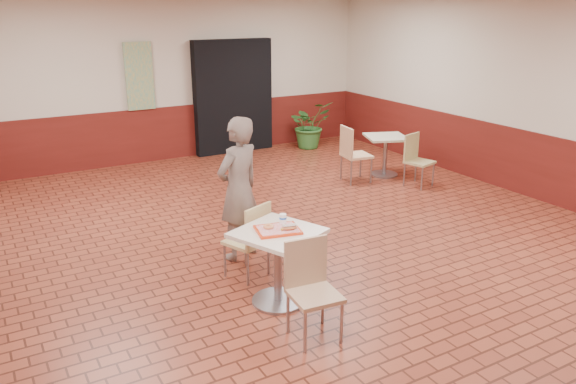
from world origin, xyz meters
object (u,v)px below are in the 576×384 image
second_table (385,149)px  long_john_donut (289,227)px  chair_main_back (251,237)px  potted_plant (309,125)px  chair_second_left (352,151)px  chair_second_front (416,157)px  ring_donut (269,226)px  paper_cup (283,218)px  customer (239,189)px  serving_tray (278,230)px  main_table (278,255)px  chair_main_front (311,284)px

second_table → long_john_donut: bearing=-140.5°
chair_main_back → potted_plant: bearing=-149.9°
chair_second_left → chair_second_front: chair_second_left is taller
ring_donut → paper_cup: paper_cup is taller
ring_donut → customer: bearing=79.6°
long_john_donut → chair_second_front: size_ratio=0.20×
chair_second_left → ring_donut: bearing=141.6°
customer → serving_tray: bearing=62.6°
chair_main_back → long_john_donut: (0.07, -0.69, 0.34)m
serving_tray → ring_donut: size_ratio=4.01×
paper_cup → chair_second_left: 4.04m
serving_tray → ring_donut: bearing=139.5°
main_table → chair_second_front: (3.81, 2.25, -0.05)m
second_table → chair_second_front: size_ratio=0.82×
main_table → chair_second_front: chair_second_front is taller
ring_donut → potted_plant: size_ratio=0.11×
ring_donut → chair_second_left: size_ratio=0.11×
serving_tray → chair_second_left: (3.01, 2.91, -0.26)m
main_table → chair_main_back: (0.01, 0.62, -0.04)m
paper_cup → chair_main_back: bearing=102.0°
chair_main_back → main_table: bearing=66.9°
chair_main_front → chair_second_left: bearing=55.1°
chair_main_front → customer: customer is taller
chair_main_back → chair_second_left: bearing=-164.5°
serving_tray → chair_second_left: 4.19m
second_table → potted_plant: potted_plant is taller
customer → ring_donut: size_ratio=16.15×
chair_second_left → serving_tray: bearing=142.8°
potted_plant → second_table: bearing=-87.9°
chair_main_back → ring_donut: 0.65m
paper_cup → potted_plant: bearing=55.7°
chair_main_front → chair_second_front: bearing=42.6°
main_table → chair_second_left: 4.19m
main_table → serving_tray: (0.00, 0.00, 0.26)m
potted_plant → paper_cup: bearing=-124.3°
ring_donut → second_table: ring_donut is taller
chair_second_left → potted_plant: size_ratio=0.98×
chair_main_front → customer: size_ratio=0.53×
ring_donut → serving_tray: bearing=-40.5°
chair_second_front → long_john_donut: bearing=-163.0°
main_table → customer: (0.14, 1.17, 0.32)m
chair_main_back → customer: bearing=-124.6°
long_john_donut → potted_plant: potted_plant is taller
main_table → customer: 1.22m
customer → long_john_donut: bearing=66.7°
second_table → chair_second_front: bearing=-83.4°
chair_main_front → ring_donut: (-0.05, 0.70, 0.31)m
serving_tray → long_john_donut: bearing=-43.1°
chair_main_front → potted_plant: (3.66, 5.91, -0.02)m
long_john_donut → paper_cup: (0.04, 0.19, 0.02)m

